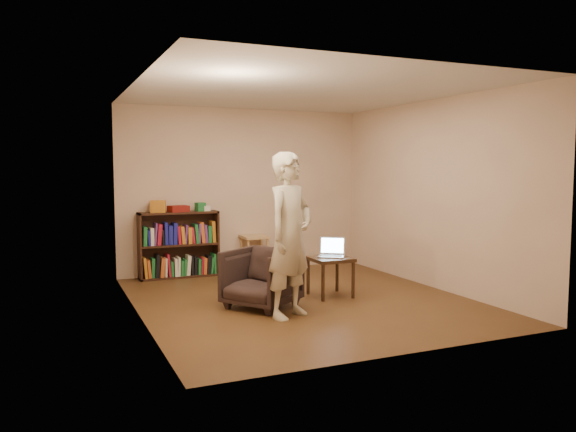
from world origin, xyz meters
name	(u,v)px	position (x,y,z in m)	size (l,w,h in m)	color
floor	(301,300)	(0.00, 0.00, 0.00)	(4.50, 4.50, 0.00)	#4A3018
ceiling	(302,91)	(0.00, 0.00, 2.60)	(4.50, 4.50, 0.00)	silver
wall_back	(243,190)	(0.00, 2.25, 1.30)	(4.00, 4.00, 0.00)	beige
wall_left	(137,201)	(-2.00, 0.00, 1.30)	(4.50, 4.50, 0.00)	beige
wall_right	(433,194)	(2.00, 0.00, 1.30)	(4.50, 4.50, 0.00)	beige
bookshelf	(179,248)	(-1.09, 2.09, 0.44)	(1.20, 0.30, 1.00)	black
box_yellow	(158,206)	(-1.39, 2.09, 1.09)	(0.22, 0.16, 0.18)	orange
red_cloth	(178,209)	(-1.09, 2.07, 1.05)	(0.28, 0.21, 0.09)	maroon
box_green	(200,207)	(-0.75, 2.08, 1.07)	(0.13, 0.13, 0.13)	#1E7134
box_white	(207,208)	(-0.66, 2.07, 1.04)	(0.10, 0.10, 0.08)	silver
stool	(254,243)	(0.11, 2.03, 0.47)	(0.41, 0.41, 0.59)	#A98252
armchair	(261,278)	(-0.60, -0.14, 0.35)	(0.75, 0.77, 0.70)	black
side_table	(330,264)	(0.43, 0.04, 0.42)	(0.50, 0.50, 0.51)	black
laptop	(332,252)	(0.48, 0.10, 0.57)	(0.43, 0.42, 0.25)	#B7B6BB
person	(290,235)	(-0.45, -0.67, 0.92)	(0.67, 0.44, 1.84)	beige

